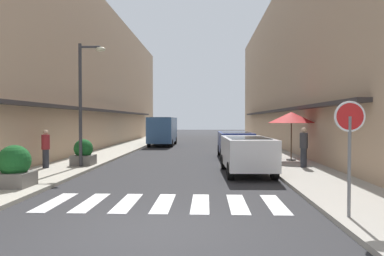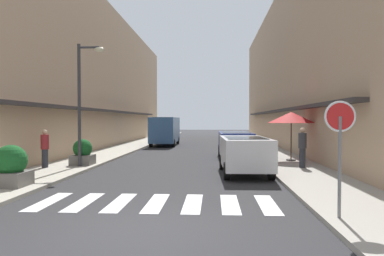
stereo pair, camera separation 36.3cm
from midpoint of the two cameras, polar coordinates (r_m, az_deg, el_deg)
The scene contains 16 objects.
ground_plane at distance 26.24m, azimuth 0.55°, elevation -3.42°, with size 105.63×105.63×0.00m, color #2B2B2D.
sidewalk_left at distance 26.96m, azimuth -10.28°, elevation -3.19°, with size 2.62×67.22×0.12m, color #ADA899.
sidewalk_right at distance 26.47m, azimuth 11.59°, elevation -3.27°, with size 2.62×67.22×0.12m, color #9E998E.
building_row_left at distance 29.52m, azimuth -16.93°, elevation 7.71°, with size 5.50×45.21×10.98m.
building_row_right at distance 28.79m, azimuth 18.85°, elevation 8.81°, with size 5.50×45.21×11.92m.
crosswalk at distance 9.58m, azimuth -4.56°, elevation -11.69°, with size 6.15×2.20×0.01m.
parked_car_near at distance 14.50m, azimuth 8.98°, elevation -3.61°, with size 1.93×4.25×1.47m.
parked_car_mid at distance 20.52m, azimuth 7.33°, elevation -2.17°, with size 1.87×4.26×1.47m.
delivery_van at distance 30.29m, azimuth -3.91°, elevation -0.13°, with size 2.02×5.40×2.37m.
round_street_sign at distance 8.16m, azimuth 23.44°, elevation -0.07°, with size 0.65×0.07×2.43m.
street_lamp at distance 16.55m, azimuth -16.11°, elevation 5.51°, with size 1.19×0.28×5.35m.
cafe_umbrella at distance 18.80m, azimuth 15.88°, elevation 1.57°, with size 2.32×2.32×2.43m.
planter_corner at distance 12.41m, azimuth -25.87°, elevation -5.47°, with size 1.00×1.00×1.27m.
planter_midblock at distance 17.16m, azimuth -16.25°, elevation -3.76°, with size 0.94×0.94×1.17m.
pedestrian_walking_near at distance 16.64m, azimuth -21.57°, elevation -2.89°, with size 0.34×0.34×1.62m.
pedestrian_walking_far at distance 16.21m, azimuth 17.60°, elevation -2.80°, with size 0.34×0.34×1.70m.
Camera 2 is at (1.48, -6.90, 2.16)m, focal length 33.90 mm.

